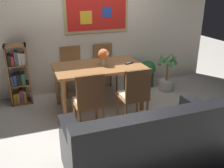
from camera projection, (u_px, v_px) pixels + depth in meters
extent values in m
plane|color=#B7B2A8|center=(113.00, 115.00, 4.07)|extent=(12.00, 12.00, 0.00)
cube|color=beige|center=(89.00, 24.00, 4.74)|extent=(5.20, 0.10, 2.60)
cube|color=tan|center=(97.00, 14.00, 4.66)|extent=(1.25, 0.02, 0.68)
cube|color=red|center=(97.00, 14.00, 4.65)|extent=(1.15, 0.01, 0.58)
cube|color=gold|center=(86.00, 18.00, 4.59)|extent=(0.22, 0.00, 0.24)
cube|color=#263FA5|center=(107.00, 12.00, 4.69)|extent=(0.19, 0.00, 0.19)
cube|color=brown|center=(99.00, 67.00, 4.10)|extent=(1.46, 0.87, 0.04)
cylinder|color=brown|center=(65.00, 102.00, 3.72)|extent=(0.07, 0.07, 0.71)
cylinder|color=brown|center=(142.00, 90.00, 4.13)|extent=(0.07, 0.07, 0.71)
cylinder|color=brown|center=(57.00, 85.00, 4.34)|extent=(0.07, 0.07, 0.71)
cylinder|color=brown|center=(126.00, 77.00, 4.75)|extent=(0.07, 0.07, 0.71)
cube|color=brown|center=(106.00, 70.00, 4.88)|extent=(0.40, 0.40, 0.03)
cube|color=#C6B299|center=(106.00, 68.00, 4.87)|extent=(0.36, 0.36, 0.03)
cylinder|color=brown|center=(111.00, 77.00, 5.17)|extent=(0.04, 0.04, 0.42)
cylinder|color=brown|center=(95.00, 79.00, 5.06)|extent=(0.04, 0.04, 0.42)
cylinder|color=brown|center=(117.00, 82.00, 4.87)|extent=(0.04, 0.04, 0.42)
cylinder|color=brown|center=(100.00, 85.00, 4.76)|extent=(0.04, 0.04, 0.42)
cube|color=brown|center=(103.00, 56.00, 4.95)|extent=(0.38, 0.04, 0.46)
cube|color=brown|center=(103.00, 46.00, 4.88)|extent=(0.38, 0.05, 0.06)
cube|color=brown|center=(73.00, 73.00, 4.71)|extent=(0.40, 0.40, 0.03)
cube|color=#C6B299|center=(73.00, 72.00, 4.70)|extent=(0.36, 0.36, 0.03)
cylinder|color=brown|center=(80.00, 80.00, 5.00)|extent=(0.04, 0.04, 0.42)
cylinder|color=brown|center=(63.00, 82.00, 4.89)|extent=(0.04, 0.04, 0.42)
cylinder|color=brown|center=(85.00, 86.00, 4.70)|extent=(0.04, 0.04, 0.42)
cylinder|color=brown|center=(67.00, 88.00, 4.59)|extent=(0.04, 0.04, 0.42)
cube|color=brown|center=(70.00, 58.00, 4.78)|extent=(0.38, 0.04, 0.46)
cube|color=brown|center=(70.00, 48.00, 4.71)|extent=(0.38, 0.05, 0.06)
cube|color=brown|center=(88.00, 103.00, 3.52)|extent=(0.40, 0.40, 0.03)
cube|color=#C6B299|center=(88.00, 101.00, 3.51)|extent=(0.36, 0.36, 0.03)
cylinder|color=brown|center=(80.00, 124.00, 3.40)|extent=(0.04, 0.04, 0.42)
cylinder|color=brown|center=(103.00, 120.00, 3.50)|extent=(0.04, 0.04, 0.42)
cylinder|color=brown|center=(74.00, 113.00, 3.69)|extent=(0.04, 0.04, 0.42)
cylinder|color=brown|center=(96.00, 110.00, 3.80)|extent=(0.04, 0.04, 0.42)
cube|color=brown|center=(91.00, 92.00, 3.27)|extent=(0.38, 0.04, 0.46)
cube|color=brown|center=(90.00, 77.00, 3.20)|extent=(0.38, 0.05, 0.06)
cube|color=brown|center=(132.00, 96.00, 3.71)|extent=(0.40, 0.40, 0.03)
cube|color=#C6B299|center=(132.00, 95.00, 3.70)|extent=(0.36, 0.36, 0.03)
cylinder|color=brown|center=(126.00, 117.00, 3.59)|extent=(0.04, 0.04, 0.42)
cylinder|color=brown|center=(147.00, 113.00, 3.70)|extent=(0.04, 0.04, 0.42)
cylinder|color=brown|center=(117.00, 107.00, 3.89)|extent=(0.04, 0.04, 0.42)
cylinder|color=brown|center=(137.00, 104.00, 4.00)|extent=(0.04, 0.04, 0.42)
cube|color=brown|center=(138.00, 86.00, 3.47)|extent=(0.38, 0.04, 0.46)
cube|color=brown|center=(139.00, 72.00, 3.39)|extent=(0.38, 0.05, 0.06)
cube|color=black|center=(143.00, 150.00, 2.90)|extent=(1.80, 0.84, 0.40)
cube|color=black|center=(160.00, 133.00, 2.46)|extent=(1.80, 0.20, 0.44)
cube|color=black|center=(73.00, 141.00, 2.52)|extent=(0.18, 0.80, 0.22)
cube|color=black|center=(204.00, 114.00, 3.04)|extent=(0.18, 0.80, 0.22)
cube|color=maroon|center=(113.00, 139.00, 2.46)|extent=(0.32, 0.16, 0.33)
cube|color=#334C72|center=(153.00, 131.00, 2.61)|extent=(0.32, 0.16, 0.33)
cube|color=brown|center=(9.00, 76.00, 4.29)|extent=(0.03, 0.28, 1.06)
cube|color=brown|center=(29.00, 73.00, 4.40)|extent=(0.03, 0.28, 1.06)
cube|color=brown|center=(23.00, 101.00, 4.53)|extent=(0.36, 0.28, 0.03)
cube|color=brown|center=(14.00, 45.00, 4.15)|extent=(0.36, 0.28, 0.03)
cube|color=brown|center=(20.00, 84.00, 4.41)|extent=(0.30, 0.28, 0.02)
cube|color=brown|center=(17.00, 65.00, 4.28)|extent=(0.30, 0.28, 0.02)
cube|color=gold|center=(15.00, 97.00, 4.46)|extent=(0.05, 0.22, 0.18)
cube|color=gold|center=(18.00, 96.00, 4.48)|extent=(0.05, 0.22, 0.18)
cube|color=#7F3F72|center=(22.00, 95.00, 4.49)|extent=(0.05, 0.22, 0.22)
cube|color=gold|center=(25.00, 95.00, 4.51)|extent=(0.04, 0.22, 0.21)
cube|color=#595960|center=(12.00, 80.00, 4.34)|extent=(0.04, 0.22, 0.18)
cube|color=#2D4C8C|center=(15.00, 79.00, 4.35)|extent=(0.05, 0.22, 0.19)
cube|color=black|center=(19.00, 78.00, 4.37)|extent=(0.06, 0.22, 0.20)
cube|color=#337247|center=(23.00, 78.00, 4.39)|extent=(0.06, 0.22, 0.19)
cube|color=black|center=(9.00, 60.00, 4.20)|extent=(0.04, 0.22, 0.19)
cube|color=#B2332D|center=(13.00, 60.00, 4.23)|extent=(0.05, 0.22, 0.16)
cube|color=#595960|center=(16.00, 58.00, 4.23)|extent=(0.05, 0.22, 0.23)
cube|color=beige|center=(20.00, 58.00, 4.25)|extent=(0.05, 0.22, 0.21)
cube|color=beige|center=(23.00, 58.00, 4.27)|extent=(0.06, 0.22, 0.20)
cylinder|color=#4C4742|center=(147.00, 80.00, 5.26)|extent=(0.27, 0.27, 0.25)
cylinder|color=#332319|center=(147.00, 75.00, 5.21)|extent=(0.24, 0.24, 0.02)
sphere|color=#235B2D|center=(148.00, 68.00, 5.16)|extent=(0.32, 0.32, 0.32)
cylinder|color=#235B2D|center=(153.00, 81.00, 5.14)|extent=(0.03, 0.03, 0.28)
cylinder|color=#235B2D|center=(151.00, 76.00, 5.36)|extent=(0.03, 0.03, 0.24)
cylinder|color=#B2ADA3|center=(166.00, 85.00, 5.02)|extent=(0.28, 0.28, 0.22)
cylinder|color=#332319|center=(166.00, 81.00, 4.98)|extent=(0.25, 0.25, 0.02)
cylinder|color=brown|center=(167.00, 72.00, 4.92)|extent=(0.04, 0.04, 0.35)
cone|color=#387F3D|center=(173.00, 59.00, 4.85)|extent=(0.09, 0.25, 0.23)
cone|color=#387F3D|center=(168.00, 58.00, 4.91)|extent=(0.24, 0.17, 0.23)
cone|color=#387F3D|center=(161.00, 58.00, 4.86)|extent=(0.25, 0.27, 0.26)
cone|color=#387F3D|center=(166.00, 61.00, 4.69)|extent=(0.26, 0.26, 0.25)
cone|color=#387F3D|center=(174.00, 58.00, 4.73)|extent=(0.27, 0.19, 0.30)
cylinder|color=tan|center=(104.00, 62.00, 4.08)|extent=(0.11, 0.11, 0.13)
sphere|color=#D86633|center=(103.00, 54.00, 4.03)|extent=(0.18, 0.18, 0.18)
sphere|color=#EACC4C|center=(100.00, 54.00, 4.08)|extent=(0.08, 0.08, 0.08)
sphere|color=silver|center=(107.00, 55.00, 3.99)|extent=(0.06, 0.06, 0.06)
sphere|color=pink|center=(107.00, 54.00, 4.07)|extent=(0.08, 0.08, 0.08)
cube|color=black|center=(129.00, 63.00, 4.18)|extent=(0.16, 0.09, 0.02)
cube|color=gray|center=(129.00, 63.00, 4.18)|extent=(0.10, 0.06, 0.00)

